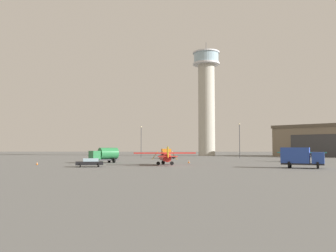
{
  "coord_description": "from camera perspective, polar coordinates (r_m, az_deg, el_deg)",
  "views": [
    {
      "loc": [
        2.07,
        -57.21,
        3.04
      ],
      "look_at": [
        -2.71,
        29.46,
        8.5
      ],
      "focal_mm": 36.85,
      "sensor_mm": 36.0,
      "label": 1
    }
  ],
  "objects": [
    {
      "name": "car_black",
      "position": [
        55.88,
        -12.81,
        -5.87
      ],
      "size": [
        4.55,
        3.03,
        1.37
      ],
      "rotation": [
        0.0,
        0.0,
        3.44
      ],
      "color": "black",
      "rests_on": "ground_plane"
    },
    {
      "name": "light_post_east",
      "position": [
        102.41,
        11.75,
        -1.9
      ],
      "size": [
        0.44,
        0.44,
        10.14
      ],
      "color": "#38383D",
      "rests_on": "ground_plane"
    },
    {
      "name": "ground_plane",
      "position": [
        57.33,
        1.09,
        -6.64
      ],
      "size": [
        400.0,
        400.0,
        0.0
      ],
      "primitive_type": "plane",
      "color": "#60605E"
    },
    {
      "name": "light_post_west",
      "position": [
        107.01,
        -4.46,
        -2.16
      ],
      "size": [
        0.44,
        0.44,
        9.69
      ],
      "color": "#38383D",
      "rests_on": "ground_plane"
    },
    {
      "name": "control_tower",
      "position": [
        131.34,
        6.37,
        4.79
      ],
      "size": [
        10.16,
        10.16,
        43.31
      ],
      "color": "#B2AD9E",
      "rests_on": "ground_plane"
    },
    {
      "name": "traffic_cone_near_left",
      "position": [
        65.31,
        -20.84,
        -5.79
      ],
      "size": [
        0.36,
        0.36,
        0.56
      ],
      "color": "black",
      "rests_on": "ground_plane"
    },
    {
      "name": "airplane_red",
      "position": [
        60.0,
        -0.5,
        -5.07
      ],
      "size": [
        10.91,
        8.53,
        3.21
      ],
      "rotation": [
        0.0,
        0.0,
        1.76
      ],
      "color": "red",
      "rests_on": "ground_plane"
    },
    {
      "name": "hangar",
      "position": [
        130.85,
        24.64,
        -2.25
      ],
      "size": [
        37.06,
        35.67,
        10.72
      ],
      "rotation": [
        0.0,
        0.0,
        -2.23
      ],
      "color": "#7A6B56",
      "rests_on": "ground_plane"
    },
    {
      "name": "truck_fuel_tanker_green",
      "position": [
        70.2,
        -10.43,
        -4.67
      ],
      "size": [
        5.83,
        5.26,
        3.04
      ],
      "rotation": [
        0.0,
        0.0,
        3.8
      ],
      "color": "#38383D",
      "rests_on": "ground_plane"
    },
    {
      "name": "truck_flatbed_orange",
      "position": [
        98.02,
        -0.17,
        -4.61
      ],
      "size": [
        4.4,
        6.58,
        2.71
      ],
      "rotation": [
        0.0,
        0.0,
        1.86
      ],
      "color": "#38383D",
      "rests_on": "ground_plane"
    },
    {
      "name": "traffic_cone_near_right",
      "position": [
        67.73,
        3.45,
        -5.91
      ],
      "size": [
        0.36,
        0.36,
        0.61
      ],
      "color": "black",
      "rests_on": "ground_plane"
    },
    {
      "name": "truck_box_blue",
      "position": [
        55.08,
        21.11,
        -4.77
      ],
      "size": [
        6.41,
        4.47,
        3.07
      ],
      "rotation": [
        0.0,
        0.0,
        5.9
      ],
      "color": "#38383D",
      "rests_on": "ground_plane"
    },
    {
      "name": "airplane_teal",
      "position": [
        80.59,
        21.2,
        -4.52
      ],
      "size": [
        9.92,
        7.86,
        3.0
      ],
      "rotation": [
        0.0,
        0.0,
        1.18
      ],
      "color": "teal",
      "rests_on": "ground_plane"
    }
  ]
}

